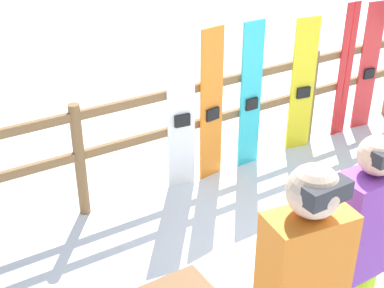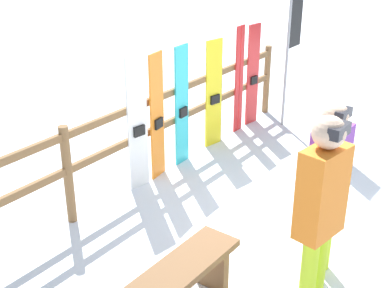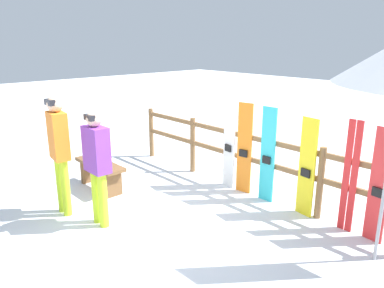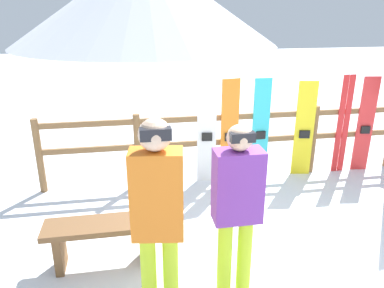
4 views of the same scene
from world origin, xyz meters
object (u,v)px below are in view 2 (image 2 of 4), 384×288
at_px(ski_pair_red, 239,80).
at_px(snowboard_red, 253,75).
at_px(person_orange, 320,210).
at_px(snowboard_white, 137,124).
at_px(rental_flag, 295,6).
at_px(person_purple, 328,179).
at_px(snowboard_cyan, 182,106).
at_px(snowboard_orange, 157,117).
at_px(snowboard_yellow, 214,94).
at_px(bench, 182,279).

xyz_separation_m(ski_pair_red, snowboard_red, (0.38, -0.00, -0.02)).
height_order(person_orange, snowboard_white, person_orange).
relative_size(snowboard_white, rental_flag, 0.56).
xyz_separation_m(person_orange, snowboard_white, (0.93, 2.63, -0.28)).
distance_m(person_purple, snowboard_cyan, 2.64).
relative_size(snowboard_cyan, snowboard_red, 1.02).
bearing_deg(snowboard_orange, snowboard_yellow, -0.00).
distance_m(ski_pair_red, snowboard_red, 0.38).
relative_size(snowboard_yellow, ski_pair_red, 0.95).
bearing_deg(snowboard_cyan, ski_pair_red, 0.14).
bearing_deg(rental_flag, snowboard_cyan, 168.21).
xyz_separation_m(snowboard_white, snowboard_cyan, (0.82, -0.00, -0.02)).
bearing_deg(snowboard_red, snowboard_yellow, -180.00).
xyz_separation_m(ski_pair_red, rental_flag, (0.72, -0.43, 0.99)).
distance_m(snowboard_yellow, rental_flag, 1.76).
xyz_separation_m(snowboard_yellow, snowboard_red, (1.02, 0.00, 0.02)).
xyz_separation_m(person_purple, snowboard_red, (2.79, 2.40, -0.21)).
bearing_deg(snowboard_orange, ski_pair_red, 0.11).
distance_m(snowboard_orange, snowboard_yellow, 1.18).
bearing_deg(person_orange, snowboard_red, 37.10).
bearing_deg(person_orange, snowboard_orange, 64.10).
relative_size(bench, snowboard_white, 0.72).
relative_size(ski_pair_red, rental_flag, 0.55).
bearing_deg(bench, snowboard_cyan, 37.81).
height_order(snowboard_orange, rental_flag, rental_flag).
bearing_deg(snowboard_orange, snowboard_white, 179.99).
xyz_separation_m(person_purple, snowboard_orange, (0.60, 2.40, -0.19)).
height_order(snowboard_orange, snowboard_cyan, snowboard_orange).
height_order(snowboard_white, rental_flag, rental_flag).
height_order(snowboard_orange, ski_pair_red, ski_pair_red).
distance_m(bench, person_purple, 1.48).
height_order(ski_pair_red, rental_flag, rental_flag).
bearing_deg(person_purple, bench, 151.00).
bearing_deg(snowboard_red, ski_pair_red, 179.49).
xyz_separation_m(bench, snowboard_cyan, (2.25, 1.75, 0.42)).
distance_m(person_purple, snowboard_orange, 2.48).
distance_m(snowboard_cyan, snowboard_red, 1.72).
bearing_deg(snowboard_cyan, bench, -142.19).
xyz_separation_m(snowboard_white, snowboard_orange, (0.35, -0.00, -0.02)).
bearing_deg(snowboard_red, snowboard_white, 180.00).
bearing_deg(rental_flag, person_purple, -147.82).
relative_size(person_orange, rental_flag, 0.64).
xyz_separation_m(person_purple, rental_flag, (3.13, 1.97, 0.81)).
height_order(ski_pair_red, snowboard_red, ski_pair_red).
bearing_deg(snowboard_cyan, snowboard_white, 180.00).
bearing_deg(rental_flag, snowboard_white, 171.52).
relative_size(snowboard_cyan, rental_flag, 0.55).
distance_m(person_orange, snowboard_red, 4.37).
bearing_deg(snowboard_red, person_purple, -139.34).
bearing_deg(person_orange, snowboard_yellow, 46.95).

